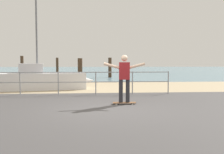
% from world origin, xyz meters
% --- Properties ---
extents(ground_plane, '(24.00, 10.00, 0.04)m').
position_xyz_m(ground_plane, '(0.00, -1.00, 0.00)').
color(ground_plane, '#474444').
rests_on(ground_plane, ground).
extents(beach_strip, '(24.00, 6.00, 0.04)m').
position_xyz_m(beach_strip, '(0.00, 7.00, 0.00)').
color(beach_strip, tan).
rests_on(beach_strip, ground).
extents(sea_surface, '(72.00, 50.00, 0.04)m').
position_xyz_m(sea_surface, '(0.00, 35.00, 0.00)').
color(sea_surface, slate).
rests_on(sea_surface, ground).
extents(railing_fence, '(11.83, 0.05, 1.05)m').
position_xyz_m(railing_fence, '(-2.80, 3.60, 0.70)').
color(railing_fence, gray).
rests_on(railing_fence, ground).
extents(sailboat, '(5.07, 2.20, 4.69)m').
position_xyz_m(sailboat, '(-2.90, 5.82, 0.52)').
color(sailboat, silver).
rests_on(sailboat, ground).
extents(skateboard, '(0.81, 0.23, 0.08)m').
position_xyz_m(skateboard, '(0.68, 0.84, 0.07)').
color(skateboard, brown).
rests_on(skateboard, ground).
extents(skateboarder, '(1.45, 0.22, 1.65)m').
position_xyz_m(skateboarder, '(0.68, 0.84, 1.02)').
color(skateboarder, '#26262B').
rests_on(skateboarder, skateboard).
extents(groyne_post_0, '(0.28, 0.28, 2.00)m').
position_xyz_m(groyne_post_0, '(-6.69, 15.01, 1.00)').
color(groyne_post_0, '#422D1E').
rests_on(groyne_post_0, ground).
extents(groyne_post_1, '(0.26, 0.26, 1.89)m').
position_xyz_m(groyne_post_1, '(-4.07, 18.34, 0.94)').
color(groyne_post_1, '#422D1E').
rests_on(groyne_post_1, ground).
extents(groyne_post_2, '(0.38, 0.38, 1.76)m').
position_xyz_m(groyne_post_2, '(-1.45, 12.70, 0.88)').
color(groyne_post_2, '#422D1E').
rests_on(groyne_post_2, ground).
extents(groyne_post_3, '(0.31, 0.31, 1.86)m').
position_xyz_m(groyne_post_3, '(1.16, 15.50, 0.93)').
color(groyne_post_3, '#422D1E').
rests_on(groyne_post_3, ground).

